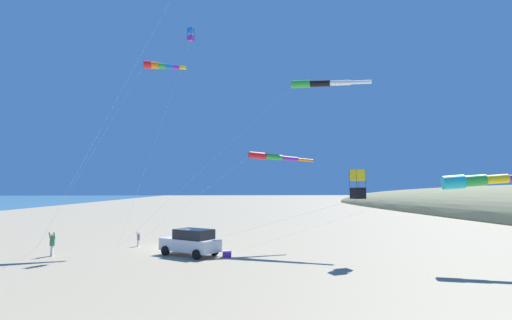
% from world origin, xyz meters
% --- Properties ---
extents(ground_plane, '(600.00, 600.00, 0.00)m').
position_xyz_m(ground_plane, '(0.00, 0.00, 0.00)').
color(ground_plane, tan).
extents(parked_car, '(4.53, 4.11, 1.85)m').
position_xyz_m(parked_car, '(1.71, -4.35, 0.95)').
color(parked_car, silver).
rests_on(parked_car, ground_plane).
extents(cooler_box, '(0.62, 0.42, 0.42)m').
position_xyz_m(cooler_box, '(4.22, -5.13, 0.21)').
color(cooler_box, purple).
rests_on(cooler_box, ground_plane).
extents(person_adult_flyer, '(0.43, 0.53, 1.68)m').
position_xyz_m(person_adult_flyer, '(-7.94, -3.70, 0.92)').
color(person_adult_flyer, silver).
rests_on(person_adult_flyer, ground_plane).
extents(person_child_green_jacket, '(0.33, 0.39, 1.16)m').
position_xyz_m(person_child_green_jacket, '(-2.93, 0.45, 0.63)').
color(person_child_green_jacket, silver).
rests_on(person_child_green_jacket, ground_plane).
extents(kite_windsock_orange_high_right, '(10.62, 4.50, 16.08)m').
position_xyz_m(kite_windsock_orange_high_right, '(-1.85, 2.21, 15.75)').
color(kite_windsock_orange_high_right, red).
rests_on(kite_windsock_orange_high_right, ground_plane).
extents(kite_box_striped_overhead, '(5.94, 1.88, 19.70)m').
position_xyz_m(kite_box_striped_overhead, '(0.84, 3.00, 19.04)').
color(kite_box_striped_overhead, blue).
rests_on(kite_box_striped_overhead, ground_plane).
extents(kite_windsock_yellow_midlevel, '(16.58, 8.71, 5.56)m').
position_xyz_m(kite_windsock_yellow_midlevel, '(18.74, -10.38, 5.15)').
color(kite_windsock_yellow_midlevel, '#1EB7C6').
rests_on(kite_windsock_yellow_midlevel, ground_plane).
extents(kite_windsock_small_distant, '(14.95, 4.66, 7.66)m').
position_xyz_m(kite_windsock_small_distant, '(7.88, -1.60, 7.26)').
color(kite_windsock_small_distant, red).
rests_on(kite_windsock_small_distant, ground_plane).
extents(kite_windsock_long_streamer_left, '(20.87, 4.46, 14.73)m').
position_xyz_m(kite_windsock_long_streamer_left, '(12.49, 1.13, 14.19)').
color(kite_windsock_long_streamer_left, green).
rests_on(kite_windsock_long_streamer_left, ground_plane).
extents(kite_box_purple_drifting, '(12.95, 5.86, 5.92)m').
position_xyz_m(kite_box_purple_drifting, '(12.65, -7.70, 4.97)').
color(kite_box_purple_drifting, yellow).
rests_on(kite_box_purple_drifting, ground_plane).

